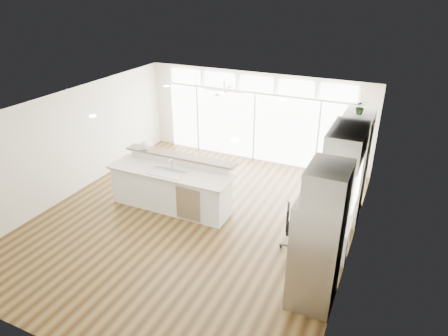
% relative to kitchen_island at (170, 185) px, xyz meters
% --- Properties ---
extents(floor, '(7.00, 8.00, 0.02)m').
position_rel_kitchen_island_xyz_m(floor, '(0.77, -0.29, -0.62)').
color(floor, '#412D14').
rests_on(floor, ground).
extents(ceiling, '(7.00, 8.00, 0.02)m').
position_rel_kitchen_island_xyz_m(ceiling, '(0.77, -0.29, 2.09)').
color(ceiling, silver).
rests_on(ceiling, wall_back).
extents(wall_back, '(7.00, 0.04, 2.70)m').
position_rel_kitchen_island_xyz_m(wall_back, '(0.77, 3.71, 0.74)').
color(wall_back, '#EDE6CD').
rests_on(wall_back, floor).
extents(wall_front, '(7.00, 0.04, 2.70)m').
position_rel_kitchen_island_xyz_m(wall_front, '(0.77, -4.29, 0.74)').
color(wall_front, '#EDE6CD').
rests_on(wall_front, floor).
extents(wall_left, '(0.04, 8.00, 2.70)m').
position_rel_kitchen_island_xyz_m(wall_left, '(-2.73, -0.29, 0.74)').
color(wall_left, '#EDE6CD').
rests_on(wall_left, floor).
extents(wall_right, '(0.04, 8.00, 2.70)m').
position_rel_kitchen_island_xyz_m(wall_right, '(4.27, -0.29, 0.74)').
color(wall_right, '#EDE6CD').
rests_on(wall_right, floor).
extents(glass_wall, '(5.80, 0.06, 2.08)m').
position_rel_kitchen_island_xyz_m(glass_wall, '(0.77, 3.65, 0.44)').
color(glass_wall, white).
rests_on(glass_wall, wall_back).
extents(transom_row, '(5.90, 0.06, 0.40)m').
position_rel_kitchen_island_xyz_m(transom_row, '(0.77, 3.65, 1.77)').
color(transom_row, white).
rests_on(transom_row, wall_back).
extents(desk_window, '(0.04, 0.85, 0.85)m').
position_rel_kitchen_island_xyz_m(desk_window, '(4.23, 0.01, 0.94)').
color(desk_window, silver).
rests_on(desk_window, wall_right).
extents(ceiling_fan, '(1.16, 1.16, 0.32)m').
position_rel_kitchen_island_xyz_m(ceiling_fan, '(0.27, 2.51, 1.87)').
color(ceiling_fan, white).
rests_on(ceiling_fan, ceiling).
extents(recessed_lights, '(3.40, 3.00, 0.02)m').
position_rel_kitchen_island_xyz_m(recessed_lights, '(0.77, -0.09, 2.07)').
color(recessed_lights, white).
rests_on(recessed_lights, ceiling).
extents(oven_cabinet, '(0.64, 1.20, 2.50)m').
position_rel_kitchen_island_xyz_m(oven_cabinet, '(3.94, 1.51, 0.64)').
color(oven_cabinet, white).
rests_on(oven_cabinet, floor).
extents(desk_nook, '(0.72, 1.30, 0.76)m').
position_rel_kitchen_island_xyz_m(desk_nook, '(3.90, 0.01, -0.23)').
color(desk_nook, white).
rests_on(desk_nook, floor).
extents(upper_cabinets, '(0.64, 1.30, 0.64)m').
position_rel_kitchen_island_xyz_m(upper_cabinets, '(3.94, 0.01, 1.74)').
color(upper_cabinets, white).
rests_on(upper_cabinets, wall_right).
extents(refrigerator, '(0.76, 0.90, 2.00)m').
position_rel_kitchen_island_xyz_m(refrigerator, '(3.88, -1.64, 0.39)').
color(refrigerator, '#AFAEB3').
rests_on(refrigerator, floor).
extents(fridge_cabinet, '(0.64, 0.90, 0.60)m').
position_rel_kitchen_island_xyz_m(fridge_cabinet, '(3.94, -1.64, 1.69)').
color(fridge_cabinet, white).
rests_on(fridge_cabinet, wall_right).
extents(framed_photos, '(0.06, 0.22, 0.80)m').
position_rel_kitchen_island_xyz_m(framed_photos, '(4.23, 0.63, 0.79)').
color(framed_photos, black).
rests_on(framed_photos, wall_right).
extents(kitchen_island, '(3.09, 1.17, 1.22)m').
position_rel_kitchen_island_xyz_m(kitchen_island, '(0.00, 0.00, 0.00)').
color(kitchen_island, white).
rests_on(kitchen_island, floor).
extents(rug, '(1.12, 0.95, 0.01)m').
position_rel_kitchen_island_xyz_m(rug, '(3.59, -0.17, -0.61)').
color(rug, '#3B1C12').
rests_on(rug, floor).
extents(office_chair, '(0.62, 0.59, 1.00)m').
position_rel_kitchen_island_xyz_m(office_chair, '(3.25, -0.37, -0.11)').
color(office_chair, black).
rests_on(office_chair, floor).
extents(fishbowl, '(0.26, 0.26, 0.24)m').
position_rel_kitchen_island_xyz_m(fishbowl, '(-0.95, 0.40, 0.73)').
color(fishbowl, silver).
rests_on(fishbowl, kitchen_island).
extents(monitor, '(0.09, 0.44, 0.37)m').
position_rel_kitchen_island_xyz_m(monitor, '(3.82, 0.01, 0.33)').
color(monitor, black).
rests_on(monitor, desk_nook).
extents(keyboard, '(0.16, 0.33, 0.02)m').
position_rel_kitchen_island_xyz_m(keyboard, '(3.65, 0.01, 0.16)').
color(keyboard, silver).
rests_on(keyboard, desk_nook).
extents(potted_plant, '(0.31, 0.34, 0.24)m').
position_rel_kitchen_island_xyz_m(potted_plant, '(3.94, 1.51, 2.01)').
color(potted_plant, '#2E5323').
rests_on(potted_plant, oven_cabinet).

